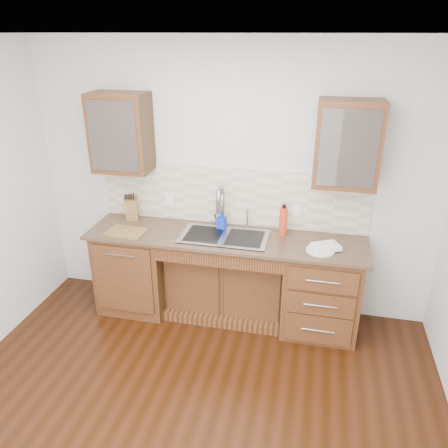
% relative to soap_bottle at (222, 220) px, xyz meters
% --- Properties ---
extents(ground, '(4.00, 3.50, 0.10)m').
position_rel_soap_bottle_xyz_m(ground, '(0.07, -1.59, -1.05)').
color(ground, black).
extents(ceiling, '(4.00, 3.50, 0.10)m').
position_rel_soap_bottle_xyz_m(ceiling, '(0.07, -1.59, 1.75)').
color(ceiling, white).
rests_on(ceiling, wall_back).
extents(wall_back, '(4.00, 0.10, 2.70)m').
position_rel_soap_bottle_xyz_m(wall_back, '(0.07, 0.21, 0.35)').
color(wall_back, silver).
rests_on(wall_back, ground).
extents(base_cabinet_left, '(0.70, 0.62, 0.88)m').
position_rel_soap_bottle_xyz_m(base_cabinet_left, '(-0.88, -0.15, -0.56)').
color(base_cabinet_left, '#593014').
rests_on(base_cabinet_left, ground).
extents(base_cabinet_center, '(1.20, 0.44, 0.70)m').
position_rel_soap_bottle_xyz_m(base_cabinet_center, '(0.07, -0.06, -0.65)').
color(base_cabinet_center, '#593014').
rests_on(base_cabinet_center, ground).
extents(base_cabinet_right, '(0.70, 0.62, 0.88)m').
position_rel_soap_bottle_xyz_m(base_cabinet_right, '(1.02, -0.15, -0.56)').
color(base_cabinet_right, '#593014').
rests_on(base_cabinet_right, ground).
extents(countertop, '(2.70, 0.65, 0.03)m').
position_rel_soap_bottle_xyz_m(countertop, '(0.07, -0.17, -0.10)').
color(countertop, '#84705B').
rests_on(countertop, base_cabinet_left).
extents(backsplash, '(2.70, 0.02, 0.59)m').
position_rel_soap_bottle_xyz_m(backsplash, '(0.07, 0.15, 0.21)').
color(backsplash, beige).
rests_on(backsplash, wall_back).
extents(sink, '(0.84, 0.46, 0.19)m').
position_rel_soap_bottle_xyz_m(sink, '(0.07, -0.18, -0.17)').
color(sink, '#9E9EA5').
rests_on(sink, countertop).
extents(faucet, '(0.04, 0.04, 0.40)m').
position_rel_soap_bottle_xyz_m(faucet, '(-0.00, 0.05, 0.11)').
color(faucet, '#999993').
rests_on(faucet, countertop).
extents(filter_tap, '(0.02, 0.02, 0.24)m').
position_rel_soap_bottle_xyz_m(filter_tap, '(0.25, 0.06, 0.03)').
color(filter_tap, '#999993').
rests_on(filter_tap, countertop).
extents(upper_cabinet_left, '(0.55, 0.34, 0.75)m').
position_rel_soap_bottle_xyz_m(upper_cabinet_left, '(-0.98, -0.01, 0.83)').
color(upper_cabinet_left, '#593014').
rests_on(upper_cabinet_left, wall_back).
extents(upper_cabinet_right, '(0.55, 0.34, 0.75)m').
position_rel_soap_bottle_xyz_m(upper_cabinet_right, '(1.12, -0.01, 0.83)').
color(upper_cabinet_right, '#593014').
rests_on(upper_cabinet_right, wall_back).
extents(outlet_left, '(0.08, 0.01, 0.12)m').
position_rel_soap_bottle_xyz_m(outlet_left, '(-0.58, 0.13, 0.12)').
color(outlet_left, white).
rests_on(outlet_left, backsplash).
extents(outlet_right, '(0.08, 0.01, 0.12)m').
position_rel_soap_bottle_xyz_m(outlet_right, '(0.72, 0.13, 0.12)').
color(outlet_right, white).
rests_on(outlet_right, backsplash).
extents(soap_bottle, '(0.09, 0.10, 0.18)m').
position_rel_soap_bottle_xyz_m(soap_bottle, '(0.00, 0.00, 0.00)').
color(soap_bottle, '#0D32C6').
rests_on(soap_bottle, countertop).
extents(water_bottle, '(0.09, 0.09, 0.28)m').
position_rel_soap_bottle_xyz_m(water_bottle, '(0.61, -0.02, 0.05)').
color(water_bottle, '#C23A18').
rests_on(water_bottle, countertop).
extents(plate, '(0.28, 0.28, 0.01)m').
position_rel_soap_bottle_xyz_m(plate, '(0.97, -0.28, -0.08)').
color(plate, beige).
rests_on(plate, countertop).
extents(dish_towel, '(0.29, 0.26, 0.04)m').
position_rel_soap_bottle_xyz_m(dish_towel, '(1.02, -0.24, -0.06)').
color(dish_towel, silver).
rests_on(dish_towel, plate).
extents(knife_block, '(0.19, 0.23, 0.22)m').
position_rel_soap_bottle_xyz_m(knife_block, '(-0.98, 0.07, 0.02)').
color(knife_block, brown).
rests_on(knife_block, countertop).
extents(cutting_board, '(0.39, 0.29, 0.02)m').
position_rel_soap_bottle_xyz_m(cutting_board, '(-0.89, -0.30, -0.08)').
color(cutting_board, brown).
rests_on(cutting_board, countertop).
extents(cup_left_a, '(0.14, 0.14, 0.09)m').
position_rel_soap_bottle_xyz_m(cup_left_a, '(-1.04, -0.01, 0.77)').
color(cup_left_a, white).
rests_on(cup_left_a, upper_cabinet_left).
extents(cup_left_b, '(0.12, 0.12, 0.09)m').
position_rel_soap_bottle_xyz_m(cup_left_b, '(-0.93, -0.01, 0.77)').
color(cup_left_b, silver).
rests_on(cup_left_b, upper_cabinet_left).
extents(cup_right_a, '(0.12, 0.12, 0.09)m').
position_rel_soap_bottle_xyz_m(cup_right_a, '(1.06, -0.01, 0.77)').
color(cup_right_a, white).
rests_on(cup_right_a, upper_cabinet_right).
extents(cup_right_b, '(0.13, 0.13, 0.10)m').
position_rel_soap_bottle_xyz_m(cup_right_b, '(1.20, -0.01, 0.78)').
color(cup_right_b, white).
rests_on(cup_right_b, upper_cabinet_right).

